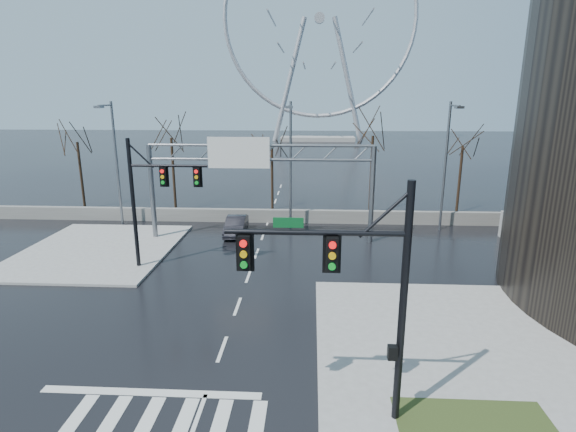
# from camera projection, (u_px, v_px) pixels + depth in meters

# --- Properties ---
(ground) EXTENTS (260.00, 260.00, 0.00)m
(ground) POSITION_uv_depth(u_px,v_px,m) (222.00, 349.00, 18.90)
(ground) COLOR black
(ground) RESTS_ON ground
(sidewalk_right_ext) EXTENTS (12.00, 10.00, 0.15)m
(sidewalk_right_ext) POSITION_uv_depth(u_px,v_px,m) (449.00, 330.00, 20.30)
(sidewalk_right_ext) COLOR gray
(sidewalk_right_ext) RESTS_ON ground
(sidewalk_far) EXTENTS (10.00, 12.00, 0.15)m
(sidewalk_far) POSITION_uv_depth(u_px,v_px,m) (99.00, 250.00, 31.04)
(sidewalk_far) COLOR gray
(sidewalk_far) RESTS_ON ground
(barrier_wall) EXTENTS (52.00, 0.50, 1.10)m
(barrier_wall) POSITION_uv_depth(u_px,v_px,m) (268.00, 216.00, 38.07)
(barrier_wall) COLOR slate
(barrier_wall) RESTS_ON ground
(signal_mast_near) EXTENTS (5.52, 0.41, 8.00)m
(signal_mast_near) POSITION_uv_depth(u_px,v_px,m) (359.00, 282.00, 13.50)
(signal_mast_near) COLOR black
(signal_mast_near) RESTS_ON ground
(signal_mast_far) EXTENTS (4.72, 0.41, 8.00)m
(signal_mast_far) POSITION_uv_depth(u_px,v_px,m) (151.00, 192.00, 26.62)
(signal_mast_far) COLOR black
(signal_mast_far) RESTS_ON ground
(sign_gantry) EXTENTS (16.36, 0.40, 7.60)m
(sign_gantry) POSITION_uv_depth(u_px,v_px,m) (255.00, 171.00, 32.04)
(sign_gantry) COLOR slate
(sign_gantry) RESTS_ON ground
(streetlight_left) EXTENTS (0.50, 2.55, 10.00)m
(streetlight_left) POSITION_uv_depth(u_px,v_px,m) (114.00, 155.00, 35.55)
(streetlight_left) COLOR slate
(streetlight_left) RESTS_ON ground
(streetlight_mid) EXTENTS (0.50, 2.55, 10.00)m
(streetlight_mid) POSITION_uv_depth(u_px,v_px,m) (290.00, 156.00, 34.83)
(streetlight_mid) COLOR slate
(streetlight_mid) RESTS_ON ground
(streetlight_right) EXTENTS (0.50, 2.55, 10.00)m
(streetlight_right) POSITION_uv_depth(u_px,v_px,m) (447.00, 157.00, 34.22)
(streetlight_right) COLOR slate
(streetlight_right) RESTS_ON ground
(tree_far_left) EXTENTS (3.50, 3.50, 7.00)m
(tree_far_left) POSITION_uv_depth(u_px,v_px,m) (78.00, 150.00, 41.58)
(tree_far_left) COLOR black
(tree_far_left) RESTS_ON ground
(tree_left) EXTENTS (3.75, 3.75, 7.50)m
(tree_left) POSITION_uv_depth(u_px,v_px,m) (172.00, 147.00, 40.53)
(tree_left) COLOR black
(tree_left) RESTS_ON ground
(tree_center) EXTENTS (3.25, 3.25, 6.50)m
(tree_center) POSITION_uv_depth(u_px,v_px,m) (272.00, 155.00, 41.24)
(tree_center) COLOR black
(tree_center) RESTS_ON ground
(tree_right) EXTENTS (3.90, 3.90, 7.80)m
(tree_right) POSITION_uv_depth(u_px,v_px,m) (372.00, 145.00, 39.55)
(tree_right) COLOR black
(tree_right) RESTS_ON ground
(tree_far_right) EXTENTS (3.40, 3.40, 6.80)m
(tree_far_right) POSITION_uv_depth(u_px,v_px,m) (462.00, 154.00, 39.82)
(tree_far_right) COLOR black
(tree_far_right) RESTS_ON ground
(ferris_wheel) EXTENTS (45.00, 6.00, 50.91)m
(ferris_wheel) POSITION_uv_depth(u_px,v_px,m) (319.00, 27.00, 103.70)
(ferris_wheel) COLOR gray
(ferris_wheel) RESTS_ON ground
(car) EXTENTS (1.57, 4.27, 1.39)m
(car) POSITION_uv_depth(u_px,v_px,m) (236.00, 226.00, 34.59)
(car) COLOR black
(car) RESTS_ON ground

